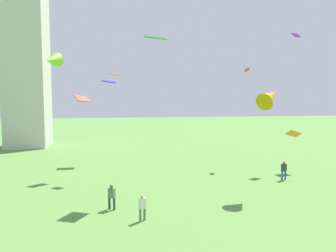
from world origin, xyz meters
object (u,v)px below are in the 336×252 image
at_px(person_0, 112,196).
at_px(person_2, 284,169).
at_px(kite_flying_0, 247,70).
at_px(kite_flying_4, 293,134).
at_px(kite_flying_2, 156,38).
at_px(kite_flying_7, 270,97).
at_px(kite_flying_5, 296,35).
at_px(kite_flying_6, 52,60).
at_px(kite_flying_9, 82,99).
at_px(person_1, 142,206).
at_px(kite_flying_3, 114,74).
at_px(kite_flying_8, 109,82).

xyz_separation_m(person_0, person_2, (14.59, 4.86, 0.03)).
bearing_deg(kite_flying_0, kite_flying_4, -126.17).
bearing_deg(kite_flying_2, person_0, 165.82).
distance_m(kite_flying_2, kite_flying_7, 9.41).
bearing_deg(kite_flying_5, kite_flying_2, -3.37).
xyz_separation_m(kite_flying_2, kite_flying_5, (15.58, 7.30, 2.20)).
distance_m(kite_flying_6, kite_flying_9, 5.27).
distance_m(person_1, kite_flying_0, 20.72).
distance_m(kite_flying_3, kite_flying_8, 7.00).
height_order(kite_flying_0, kite_flying_6, kite_flying_6).
relative_size(person_2, kite_flying_9, 1.14).
bearing_deg(kite_flying_7, kite_flying_0, -50.02).
relative_size(kite_flying_0, kite_flying_3, 0.74).
xyz_separation_m(kite_flying_3, kite_flying_8, (-0.61, 6.97, -0.25)).
xyz_separation_m(kite_flying_0, kite_flying_9, (-16.66, -2.56, -3.05)).
xyz_separation_m(kite_flying_2, kite_flying_3, (-3.09, 5.61, -2.18)).
bearing_deg(person_2, kite_flying_6, 147.55).
relative_size(kite_flying_2, kite_flying_6, 0.80).
relative_size(person_1, kite_flying_9, 1.08).
height_order(kite_flying_2, kite_flying_3, kite_flying_2).
xyz_separation_m(kite_flying_2, kite_flying_9, (-5.90, 5.89, -4.35)).
bearing_deg(kite_flying_4, kite_flying_5, -127.55).
distance_m(kite_flying_5, kite_flying_7, 13.04).
height_order(kite_flying_5, kite_flying_7, kite_flying_5).
bearing_deg(person_2, kite_flying_8, 129.74).
distance_m(kite_flying_2, kite_flying_9, 9.41).
distance_m(kite_flying_4, kite_flying_8, 20.09).
bearing_deg(kite_flying_3, person_0, 134.66).
bearing_deg(person_0, kite_flying_7, -138.60).
bearing_deg(kite_flying_4, kite_flying_6, -16.08).
bearing_deg(kite_flying_7, person_0, 63.66).
distance_m(person_0, kite_flying_9, 11.34).
bearing_deg(kite_flying_7, kite_flying_6, 24.79).
bearing_deg(kite_flying_3, kite_flying_8, -39.15).
relative_size(kite_flying_5, kite_flying_7, 0.43).
height_order(person_2, kite_flying_8, kite_flying_8).
relative_size(person_1, kite_flying_6, 0.63).
height_order(kite_flying_0, kite_flying_7, kite_flying_0).
distance_m(person_0, kite_flying_8, 17.80).
bearing_deg(person_0, person_2, -129.67).
xyz_separation_m(kite_flying_4, kite_flying_8, (-17.64, 8.03, 5.30)).
bearing_deg(kite_flying_5, person_0, 0.83).
xyz_separation_m(person_2, kite_flying_6, (-20.17, 6.73, 9.74)).
bearing_deg(kite_flying_8, person_2, 145.17).
xyz_separation_m(person_1, kite_flying_0, (12.28, 13.92, 9.22)).
relative_size(person_0, kite_flying_4, 1.13).
relative_size(kite_flying_0, kite_flying_5, 0.70).
relative_size(kite_flying_6, kite_flying_7, 0.97).
distance_m(kite_flying_0, kite_flying_7, 10.54).
bearing_deg(kite_flying_8, kite_flying_5, 166.11).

